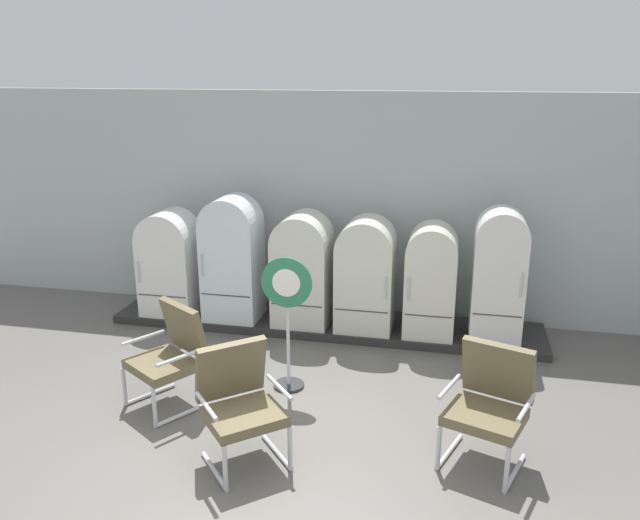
# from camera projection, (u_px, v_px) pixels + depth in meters

# --- Properties ---
(ground) EXTENTS (12.00, 10.00, 0.05)m
(ground) POSITION_uv_depth(u_px,v_px,m) (251.00, 468.00, 5.32)
(ground) COLOR #65615B
(back_wall) EXTENTS (11.76, 0.12, 2.93)m
(back_wall) POSITION_uv_depth(u_px,v_px,m) (335.00, 204.00, 8.30)
(back_wall) COLOR #BAC1BF
(back_wall) RESTS_ON ground
(display_plinth) EXTENTS (5.46, 0.95, 0.10)m
(display_plinth) POSITION_uv_depth(u_px,v_px,m) (325.00, 323.00, 8.12)
(display_plinth) COLOR #2C2B2A
(display_plinth) RESTS_ON ground
(refrigerator_0) EXTENTS (0.70, 0.63, 1.36)m
(refrigerator_0) POSITION_uv_depth(u_px,v_px,m) (170.00, 260.00, 8.19)
(refrigerator_0) COLOR white
(refrigerator_0) RESTS_ON display_plinth
(refrigerator_1) EXTENTS (0.69, 0.61, 1.59)m
(refrigerator_1) POSITION_uv_depth(u_px,v_px,m) (232.00, 255.00, 7.96)
(refrigerator_1) COLOR white
(refrigerator_1) RESTS_ON display_plinth
(refrigerator_2) EXTENTS (0.69, 0.67, 1.41)m
(refrigerator_2) POSITION_uv_depth(u_px,v_px,m) (302.00, 266.00, 7.84)
(refrigerator_2) COLOR silver
(refrigerator_2) RESTS_ON display_plinth
(refrigerator_3) EXTENTS (0.69, 0.66, 1.39)m
(refrigerator_3) POSITION_uv_depth(u_px,v_px,m) (366.00, 271.00, 7.67)
(refrigerator_3) COLOR silver
(refrigerator_3) RESTS_ON display_plinth
(refrigerator_4) EXTENTS (0.59, 0.65, 1.35)m
(refrigerator_4) POSITION_uv_depth(u_px,v_px,m) (431.00, 277.00, 7.51)
(refrigerator_4) COLOR silver
(refrigerator_4) RESTS_ON display_plinth
(refrigerator_5) EXTENTS (0.59, 0.61, 1.58)m
(refrigerator_5) POSITION_uv_depth(u_px,v_px,m) (499.00, 272.00, 7.30)
(refrigerator_5) COLOR white
(refrigerator_5) RESTS_ON display_plinth
(armchair_left) EXTENTS (0.86, 0.88, 1.02)m
(armchair_left) POSITION_uv_depth(u_px,v_px,m) (170.00, 351.00, 6.14)
(armchair_left) COLOR silver
(armchair_left) RESTS_ON ground
(armchair_right) EXTENTS (0.81, 0.82, 1.02)m
(armchair_right) POSITION_uv_depth(u_px,v_px,m) (490.00, 400.00, 5.25)
(armchair_right) COLOR silver
(armchair_right) RESTS_ON ground
(armchair_center) EXTENTS (0.88, 0.89, 1.02)m
(armchair_center) POSITION_uv_depth(u_px,v_px,m) (239.00, 399.00, 5.26)
(armchair_center) COLOR silver
(armchair_center) RESTS_ON ground
(sign_stand) EXTENTS (0.52, 0.32, 1.42)m
(sign_stand) POSITION_uv_depth(u_px,v_px,m) (287.00, 322.00, 6.39)
(sign_stand) COLOR #2D2D30
(sign_stand) RESTS_ON ground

